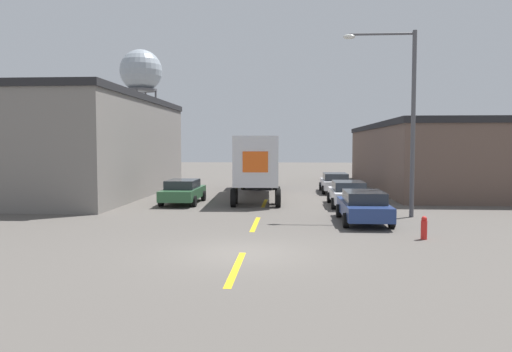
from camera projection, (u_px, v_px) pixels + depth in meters
The scene contains 12 objects.
ground_plane at pixel (243, 253), 15.48m from camera, with size 160.00×160.00×0.00m, color #56514C.
road_centerline at pixel (255, 224), 21.12m from camera, with size 0.20×19.08×0.01m.
warehouse_left at pixel (55, 146), 33.40m from camera, with size 13.27×18.66×6.56m.
warehouse_right at pixel (462, 156), 38.51m from camera, with size 14.19×23.36×4.96m.
semi_truck at pixel (258, 161), 32.89m from camera, with size 3.27×14.12×3.84m.
parked_car_right_far at pixel (335, 182), 35.16m from camera, with size 2.05×4.74×1.37m.
parked_car_left_far at pixel (183, 191), 28.47m from camera, with size 2.05×4.74×1.37m.
parked_car_right_mid at pixel (348, 193), 27.31m from camera, with size 2.05×4.74×1.37m.
parked_car_right_near at pixel (364, 206), 21.53m from camera, with size 2.05×4.74×1.37m.
water_tower at pixel (141, 72), 74.42m from camera, with size 6.27×6.27×17.54m.
street_lamp at pixel (404, 109), 22.93m from camera, with size 3.34×0.32×8.57m.
fire_hydrant at pixel (424, 228), 17.71m from camera, with size 0.22×0.22×0.83m.
Camera 1 is at (1.46, -15.23, 3.36)m, focal length 35.00 mm.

